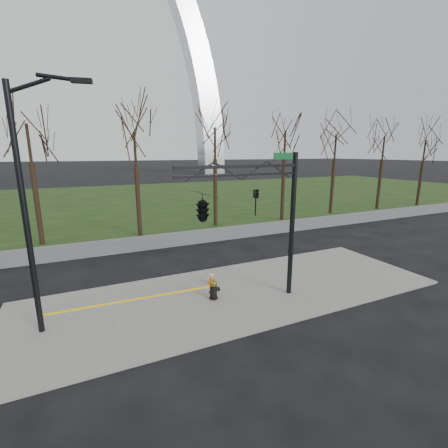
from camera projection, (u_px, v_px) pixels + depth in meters
name	position (u px, v px, depth m)	size (l,w,h in m)	color
ground	(237.00, 294.00, 13.50)	(500.00, 500.00, 0.00)	black
sidewalk	(237.00, 292.00, 13.49)	(18.00, 6.00, 0.10)	slate
grass_strip	(131.00, 200.00, 40.01)	(120.00, 40.00, 0.06)	#173212
guardrail	(182.00, 239.00, 20.47)	(60.00, 0.30, 0.90)	#59595B
gateway_arch	(91.00, 36.00, 72.52)	(66.00, 6.00, 65.00)	#B6B9BE
tree_row	(216.00, 173.00, 24.87)	(54.49, 4.00, 8.72)	black
fire_hydrant	(214.00, 290.00, 12.73)	(0.54, 0.35, 0.86)	black
traffic_cone	(211.00, 277.00, 14.23)	(0.40, 0.40, 0.62)	#F45F0C
street_light	(31.00, 195.00, 9.52)	(2.37, 0.64, 8.21)	black
traffic_signal_mast	(222.00, 206.00, 10.98)	(5.10, 2.51, 6.00)	black
caution_tape	(153.00, 296.00, 11.92)	(6.71, 1.44, 0.44)	yellow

